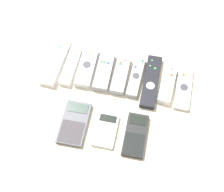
# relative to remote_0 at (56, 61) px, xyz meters

# --- Properties ---
(ground_plane) EXTENTS (3.00, 3.00, 0.00)m
(ground_plane) POSITION_rel_remote_0_xyz_m (0.24, -0.13, -0.01)
(ground_plane) COLOR beige
(remote_0) EXTENTS (0.06, 0.21, 0.03)m
(remote_0) POSITION_rel_remote_0_xyz_m (0.00, 0.00, 0.00)
(remote_0) COLOR white
(remote_0) RESTS_ON ground_plane
(remote_1) EXTENTS (0.04, 0.17, 0.02)m
(remote_1) POSITION_rel_remote_0_xyz_m (0.06, -0.00, -0.00)
(remote_1) COLOR white
(remote_1) RESTS_ON ground_plane
(remote_2) EXTENTS (0.06, 0.17, 0.03)m
(remote_2) POSITION_rel_remote_0_xyz_m (0.12, -0.00, 0.00)
(remote_2) COLOR silver
(remote_2) RESTS_ON ground_plane
(remote_3) EXTENTS (0.06, 0.17, 0.03)m
(remote_3) POSITION_rel_remote_0_xyz_m (0.19, -0.00, 0.00)
(remote_3) COLOR gray
(remote_3) RESTS_ON ground_plane
(remote_4) EXTENTS (0.05, 0.16, 0.03)m
(remote_4) POSITION_rel_remote_0_xyz_m (0.25, -0.01, 0.00)
(remote_4) COLOR gray
(remote_4) RESTS_ON ground_plane
(remote_5) EXTENTS (0.04, 0.17, 0.02)m
(remote_5) POSITION_rel_remote_0_xyz_m (0.30, 0.00, -0.00)
(remote_5) COLOR gray
(remote_5) RESTS_ON ground_plane
(remote_6) EXTENTS (0.06, 0.22, 0.02)m
(remote_6) POSITION_rel_remote_0_xyz_m (0.36, -0.01, -0.00)
(remote_6) COLOR black
(remote_6) RESTS_ON ground_plane
(remote_7) EXTENTS (0.05, 0.16, 0.03)m
(remote_7) POSITION_rel_remote_0_xyz_m (0.42, -0.01, 0.00)
(remote_7) COLOR white
(remote_7) RESTS_ON ground_plane
(remote_8) EXTENTS (0.05, 0.18, 0.02)m
(remote_8) POSITION_rel_remote_0_xyz_m (0.48, -0.00, -0.00)
(remote_8) COLOR silver
(remote_8) RESTS_ON ground_plane
(calculator_0) EXTENTS (0.09, 0.16, 0.02)m
(calculator_0) POSITION_rel_remote_0_xyz_m (0.14, -0.23, -0.00)
(calculator_0) COLOR #4C4C51
(calculator_0) RESTS_ON ground_plane
(calculator_1) EXTENTS (0.07, 0.12, 0.02)m
(calculator_1) POSITION_rel_remote_0_xyz_m (0.25, -0.23, -0.01)
(calculator_1) COLOR silver
(calculator_1) RESTS_ON ground_plane
(calculator_2) EXTENTS (0.08, 0.15, 0.02)m
(calculator_2) POSITION_rel_remote_0_xyz_m (0.35, -0.22, -0.00)
(calculator_2) COLOR black
(calculator_2) RESTS_ON ground_plane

